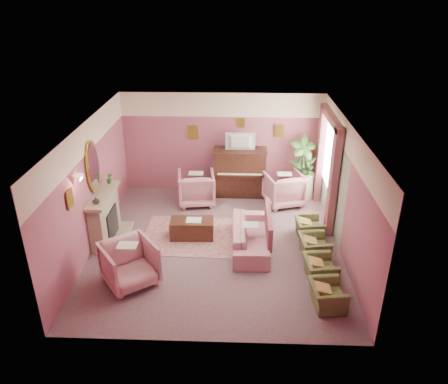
{
  "coord_description": "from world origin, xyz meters",
  "views": [
    {
      "loc": [
        0.48,
        -8.47,
        5.39
      ],
      "look_at": [
        0.15,
        0.4,
        1.15
      ],
      "focal_mm": 35.0,
      "sensor_mm": 36.0,
      "label": 1
    }
  ],
  "objects_px": {
    "television": "(240,141)",
    "olive_chair_b": "(320,266)",
    "piano": "(240,173)",
    "floral_armchair_front": "(129,262)",
    "coffee_table": "(192,229)",
    "olive_chair_a": "(327,292)",
    "floral_armchair_left": "(196,186)",
    "olive_chair_c": "(314,244)",
    "side_table": "(304,185)",
    "olive_chair_d": "(309,225)",
    "sofa": "(250,231)",
    "floral_armchair_right": "(284,187)"
  },
  "relations": [
    {
      "from": "olive_chair_c",
      "to": "side_table",
      "type": "height_order",
      "value": "side_table"
    },
    {
      "from": "piano",
      "to": "olive_chair_c",
      "type": "bearing_deg",
      "value": -61.87
    },
    {
      "from": "olive_chair_d",
      "to": "piano",
      "type": "bearing_deg",
      "value": 126.19
    },
    {
      "from": "olive_chair_d",
      "to": "television",
      "type": "bearing_deg",
      "value": 126.81
    },
    {
      "from": "piano",
      "to": "olive_chair_b",
      "type": "distance_m",
      "value": 4.21
    },
    {
      "from": "piano",
      "to": "floral_armchair_right",
      "type": "distance_m",
      "value": 1.31
    },
    {
      "from": "olive_chair_d",
      "to": "floral_armchair_left",
      "type": "bearing_deg",
      "value": 149.46
    },
    {
      "from": "piano",
      "to": "coffee_table",
      "type": "bearing_deg",
      "value": -114.87
    },
    {
      "from": "olive_chair_a",
      "to": "floral_armchair_front",
      "type": "bearing_deg",
      "value": 171.71
    },
    {
      "from": "coffee_table",
      "to": "olive_chair_d",
      "type": "relative_size",
      "value": 1.41
    },
    {
      "from": "coffee_table",
      "to": "floral_armchair_left",
      "type": "distance_m",
      "value": 1.8
    },
    {
      "from": "piano",
      "to": "sofa",
      "type": "bearing_deg",
      "value": -84.78
    },
    {
      "from": "coffee_table",
      "to": "olive_chair_d",
      "type": "xyz_separation_m",
      "value": [
        2.73,
        0.14,
        0.08
      ]
    },
    {
      "from": "floral_armchair_front",
      "to": "coffee_table",
      "type": "bearing_deg",
      "value": 59.69
    },
    {
      "from": "floral_armchair_left",
      "to": "olive_chair_c",
      "type": "height_order",
      "value": "floral_armchair_left"
    },
    {
      "from": "floral_armchair_left",
      "to": "olive_chair_b",
      "type": "height_order",
      "value": "floral_armchair_left"
    },
    {
      "from": "sofa",
      "to": "floral_armchair_left",
      "type": "relative_size",
      "value": 2.02
    },
    {
      "from": "coffee_table",
      "to": "olive_chair_c",
      "type": "distance_m",
      "value": 2.81
    },
    {
      "from": "floral_armchair_front",
      "to": "olive_chair_d",
      "type": "xyz_separation_m",
      "value": [
        3.76,
        1.91,
        -0.18
      ]
    },
    {
      "from": "floral_armchair_left",
      "to": "floral_armchair_right",
      "type": "relative_size",
      "value": 1.0
    },
    {
      "from": "olive_chair_b",
      "to": "floral_armchair_front",
      "type": "bearing_deg",
      "value": -175.87
    },
    {
      "from": "sofa",
      "to": "floral_armchair_front",
      "type": "bearing_deg",
      "value": -149.39
    },
    {
      "from": "side_table",
      "to": "floral_armchair_left",
      "type": "bearing_deg",
      "value": -170.57
    },
    {
      "from": "floral_armchair_left",
      "to": "television",
      "type": "bearing_deg",
      "value": 24.72
    },
    {
      "from": "coffee_table",
      "to": "side_table",
      "type": "bearing_deg",
      "value": 38.21
    },
    {
      "from": "olive_chair_b",
      "to": "sofa",
      "type": "bearing_deg",
      "value": 140.5
    },
    {
      "from": "olive_chair_a",
      "to": "sofa",
      "type": "bearing_deg",
      "value": 125.19
    },
    {
      "from": "television",
      "to": "floral_armchair_right",
      "type": "bearing_deg",
      "value": -22.79
    },
    {
      "from": "piano",
      "to": "olive_chair_d",
      "type": "relative_size",
      "value": 1.98
    },
    {
      "from": "piano",
      "to": "floral_armchair_front",
      "type": "relative_size",
      "value": 1.43
    },
    {
      "from": "olive_chair_d",
      "to": "side_table",
      "type": "bearing_deg",
      "value": 85.69
    },
    {
      "from": "coffee_table",
      "to": "olive_chair_a",
      "type": "distance_m",
      "value": 3.58
    },
    {
      "from": "television",
      "to": "olive_chair_b",
      "type": "bearing_deg",
      "value": -66.88
    },
    {
      "from": "olive_chair_d",
      "to": "floral_armchair_right",
      "type": "bearing_deg",
      "value": 105.0
    },
    {
      "from": "floral_armchair_front",
      "to": "olive_chair_b",
      "type": "height_order",
      "value": "floral_armchair_front"
    },
    {
      "from": "floral_armchair_right",
      "to": "olive_chair_b",
      "type": "bearing_deg",
      "value": -82.27
    },
    {
      "from": "coffee_table",
      "to": "floral_armchair_right",
      "type": "distance_m",
      "value": 2.93
    },
    {
      "from": "floral_armchair_right",
      "to": "sofa",
      "type": "bearing_deg",
      "value": -113.05
    },
    {
      "from": "television",
      "to": "floral_armchair_front",
      "type": "relative_size",
      "value": 0.82
    },
    {
      "from": "olive_chair_a",
      "to": "olive_chair_c",
      "type": "bearing_deg",
      "value": 90.0
    },
    {
      "from": "sofa",
      "to": "olive_chair_b",
      "type": "bearing_deg",
      "value": -39.5
    },
    {
      "from": "sofa",
      "to": "side_table",
      "type": "height_order",
      "value": "sofa"
    },
    {
      "from": "coffee_table",
      "to": "olive_chair_a",
      "type": "bearing_deg",
      "value": -40.4
    },
    {
      "from": "olive_chair_c",
      "to": "side_table",
      "type": "bearing_deg",
      "value": 86.88
    },
    {
      "from": "floral_armchair_left",
      "to": "floral_armchair_front",
      "type": "height_order",
      "value": "same"
    },
    {
      "from": "coffee_table",
      "to": "side_table",
      "type": "distance_m",
      "value": 3.68
    },
    {
      "from": "piano",
      "to": "television",
      "type": "bearing_deg",
      "value": -90.0
    },
    {
      "from": "sofa",
      "to": "olive_chair_c",
      "type": "relative_size",
      "value": 2.8
    },
    {
      "from": "piano",
      "to": "floral_armchair_left",
      "type": "bearing_deg",
      "value": -153.27
    },
    {
      "from": "floral_armchair_right",
      "to": "olive_chair_d",
      "type": "height_order",
      "value": "floral_armchair_right"
    }
  ]
}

